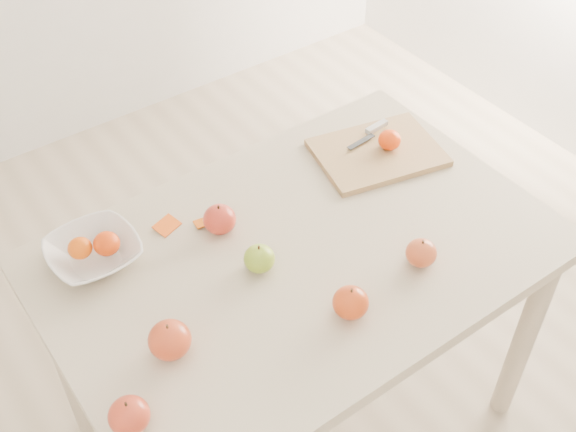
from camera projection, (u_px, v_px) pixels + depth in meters
ground at (297, 416)px, 2.24m from camera, size 3.50×3.50×0.00m
table at (300, 276)px, 1.79m from camera, size 1.20×0.80×0.75m
cutting_board at (378, 153)px, 1.97m from camera, size 0.38×0.31×0.02m
board_tangerine at (389, 140)px, 1.95m from camera, size 0.06×0.06×0.05m
fruit_bowl at (94, 253)px, 1.67m from camera, size 0.21×0.21×0.05m
bowl_tangerine_near at (80, 248)px, 1.65m from camera, size 0.06×0.06×0.05m
bowl_tangerine_far at (107, 244)px, 1.66m from camera, size 0.06×0.06×0.05m
orange_peel_a at (167, 227)px, 1.77m from camera, size 0.07×0.06×0.01m
orange_peel_b at (204, 223)px, 1.78m from camera, size 0.05×0.04×0.01m
paring_knife at (374, 129)px, 2.02m from camera, size 0.17×0.05×0.01m
apple_green at (259, 259)px, 1.65m from camera, size 0.07×0.07×0.07m
apple_red_c at (351, 303)px, 1.55m from camera, size 0.08×0.08×0.07m
apple_red_b at (170, 340)px, 1.48m from camera, size 0.09×0.09×0.08m
apple_red_a at (220, 219)px, 1.74m from camera, size 0.08×0.08×0.07m
apple_red_d at (129, 416)px, 1.36m from camera, size 0.08×0.08×0.07m
apple_red_e at (421, 253)px, 1.66m from camera, size 0.07×0.07×0.07m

